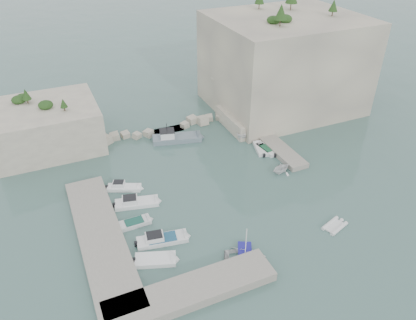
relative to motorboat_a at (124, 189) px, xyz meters
name	(u,v)px	position (x,y,z in m)	size (l,w,h in m)	color
ground	(226,201)	(11.97, -8.05, 0.00)	(400.00, 400.00, 0.00)	#446760
cliff_east	(284,63)	(34.97, 14.95, 8.50)	(26.00, 22.00, 17.00)	beige
cliff_terrace	(247,119)	(24.97, 9.95, 1.25)	(8.00, 10.00, 2.50)	beige
outcrop_west	(47,126)	(-8.03, 16.95, 3.50)	(16.00, 14.00, 7.00)	beige
quay_west	(101,238)	(-5.03, -9.05, 0.55)	(5.00, 24.00, 1.10)	#9E9689
quay_south	(192,291)	(1.97, -20.55, 0.55)	(18.00, 4.00, 1.10)	#9E9689
ledge_east	(273,143)	(25.47, 1.95, 0.40)	(3.00, 16.00, 0.80)	#9E9689
breakwater	(166,127)	(10.97, 13.95, 0.70)	(28.00, 3.00, 1.40)	beige
motorboat_a	(124,189)	(0.00, 0.00, 0.00)	(5.15, 1.53, 1.40)	white
motorboat_b	(137,204)	(0.72, -4.00, 0.00)	(6.30, 2.06, 1.40)	white
motorboat_c	(135,225)	(-0.64, -7.75, 0.00)	(4.53, 1.65, 0.70)	silver
motorboat_d	(163,241)	(1.65, -11.98, 0.00)	(6.64, 1.98, 1.40)	silver
motorboat_e	(156,261)	(-0.09, -14.71, 0.00)	(5.03, 2.06, 0.70)	white
rowboat	(245,258)	(9.35, -18.37, 0.00)	(3.38, 4.73, 0.98)	white
inflatable_dinghy	(334,227)	(22.06, -18.24, 0.00)	(3.50, 1.70, 0.44)	silver
tender_east_a	(281,172)	(22.49, -5.23, 0.00)	(2.86, 3.32, 1.75)	white
tender_east_b	(267,151)	(23.62, 0.80, 0.00)	(4.56, 1.56, 0.70)	white
tender_east_c	(260,150)	(22.84, 1.50, 0.00)	(4.76, 1.54, 0.70)	silver
tender_east_d	(248,137)	(22.93, 5.95, 0.00)	(1.84, 4.89, 1.89)	white
work_boat	(177,140)	(11.51, 9.87, 0.00)	(8.95, 2.64, 2.20)	slate
rowboat_mast	(246,242)	(9.35, -18.37, 2.59)	(0.10, 0.10, 4.20)	white
vegetation	(259,12)	(29.80, 16.36, 17.93)	(53.48, 13.88, 13.40)	#1E4219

